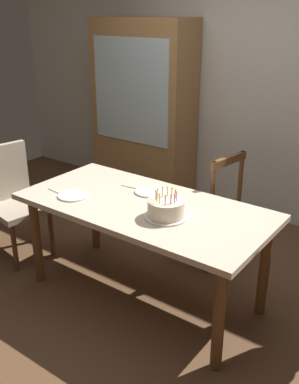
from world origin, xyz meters
The scene contains 11 objects.
ground centered at (0.00, 0.00, 0.00)m, with size 6.40×6.40×0.00m, color brown.
back_wall centered at (0.00, 1.85, 1.30)m, with size 6.40×0.10×2.60m, color beige.
dining_table centered at (0.00, 0.00, 0.65)m, with size 1.75×0.85×0.75m.
birthday_cake centered at (0.24, -0.08, 0.80)m, with size 0.28×0.28×0.19m.
plate_near_celebrant centered at (-0.48, -0.19, 0.75)m, with size 0.22×0.22×0.01m, color white.
plate_far_side centered at (-0.09, 0.19, 0.75)m, with size 0.22×0.22×0.01m, color white.
fork_near_celebrant centered at (-0.64, -0.21, 0.75)m, with size 0.18×0.02×0.01m, color silver.
fork_far_side centered at (-0.25, 0.18, 0.75)m, with size 0.18×0.02×0.01m, color silver.
chair_spindle_back centered at (0.10, 0.74, 0.46)m, with size 0.50×0.50×0.95m.
chair_upholstered centered at (-1.26, -0.13, 0.53)m, with size 0.51×0.51×0.95m.
china_cabinet centered at (-1.17, 1.56, 0.95)m, with size 1.10×0.45×1.90m.
Camera 1 is at (1.66, -2.19, 1.98)m, focal length 41.38 mm.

